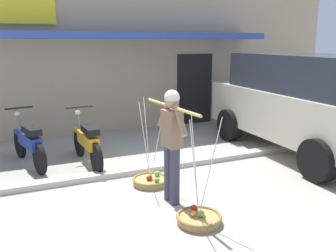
# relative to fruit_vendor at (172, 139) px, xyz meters

# --- Properties ---
(ground_plane) EXTENTS (90.00, 90.00, 0.00)m
(ground_plane) POSITION_rel_fruit_vendor_xyz_m (0.23, 0.69, -0.98)
(ground_plane) COLOR #9E998C
(sidewalk_curb) EXTENTS (20.00, 0.24, 0.10)m
(sidewalk_curb) POSITION_rel_fruit_vendor_xyz_m (0.23, 1.39, -0.93)
(sidewalk_curb) COLOR #BAB4A5
(sidewalk_curb) RESTS_ON ground
(fruit_vendor) EXTENTS (0.22, 1.53, 1.70)m
(fruit_vendor) POSITION_rel_fruit_vendor_xyz_m (0.00, 0.00, 0.00)
(fruit_vendor) COLOR #38384C
(fruit_vendor) RESTS_ON ground
(fruit_basket_left_side) EXTENTS (0.62, 0.62, 1.45)m
(fruit_basket_left_side) POSITION_rel_fruit_vendor_xyz_m (-0.04, 0.76, -0.90)
(fruit_basket_left_side) COLOR #B2894C
(fruit_basket_left_side) RESTS_ON ground
(fruit_basket_right_side) EXTENTS (0.62, 0.62, 1.45)m
(fruit_basket_right_side) POSITION_rel_fruit_vendor_xyz_m (0.05, -0.76, -0.90)
(fruit_basket_right_side) COLOR #B2894C
(fruit_basket_right_side) RESTS_ON ground
(motorcycle_nearest_shop) EXTENTS (0.61, 1.79, 1.09)m
(motorcycle_nearest_shop) POSITION_rel_fruit_vendor_xyz_m (-1.82, 2.62, -0.52)
(motorcycle_nearest_shop) COLOR black
(motorcycle_nearest_shop) RESTS_ON ground
(motorcycle_second_in_row) EXTENTS (0.54, 1.82, 1.09)m
(motorcycle_second_in_row) POSITION_rel_fruit_vendor_xyz_m (-0.78, 2.22, -0.52)
(motorcycle_second_in_row) COLOR black
(motorcycle_second_in_row) RESTS_ON ground
(parked_truck) EXTENTS (2.33, 4.89, 2.10)m
(parked_truck) POSITION_rel_fruit_vendor_xyz_m (3.63, 1.10, 0.15)
(parked_truck) COLOR beige
(parked_truck) RESTS_ON ground
(storefront_building) EXTENTS (13.00, 6.00, 4.20)m
(storefront_building) POSITION_rel_fruit_vendor_xyz_m (0.94, 7.20, 1.13)
(storefront_building) COLOR tan
(storefront_building) RESTS_ON ground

